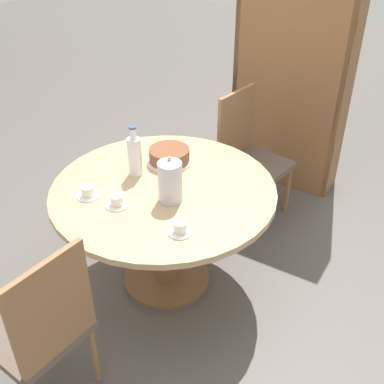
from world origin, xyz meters
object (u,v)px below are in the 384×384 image
at_px(water_bottle, 135,155).
at_px(cup_c, 180,228).
at_px(cake_main, 169,156).
at_px(chair_a, 249,155).
at_px(coffee_pot, 170,180).
at_px(cup_a, 117,202).
at_px(chair_b, 41,328).
at_px(bookshelf, 292,74).
at_px(cup_b, 88,193).

bearing_deg(water_bottle, cup_c, -32.51).
bearing_deg(cup_c, cake_main, 127.75).
distance_m(chair_a, cup_c, 1.28).
distance_m(coffee_pot, cup_a, 0.30).
bearing_deg(cup_c, cup_a, 177.13).
distance_m(chair_b, bookshelf, 2.53).
distance_m(bookshelf, cup_c, 1.84).
distance_m(water_bottle, cake_main, 0.25).
bearing_deg(cup_a, cup_b, -175.49).
bearing_deg(chair_a, cup_b, 171.95).
relative_size(bookshelf, cup_b, 14.57).
height_order(bookshelf, cup_c, bookshelf).
distance_m(cup_b, cup_c, 0.60).
xyz_separation_m(chair_a, water_bottle, (-0.31, -0.92, 0.35)).
height_order(cup_a, cup_b, same).
bearing_deg(bookshelf, coffee_pot, 88.58).
distance_m(bookshelf, water_bottle, 1.54).
bearing_deg(chair_a, bookshelf, 4.66).
xyz_separation_m(chair_a, cup_a, (-0.20, -1.22, 0.25)).
bearing_deg(chair_b, bookshelf, -178.08).
height_order(chair_a, cup_c, chair_a).
xyz_separation_m(bookshelf, water_bottle, (-0.36, -1.49, -0.08)).
xyz_separation_m(bookshelf, cake_main, (-0.27, -1.28, -0.17)).
xyz_separation_m(chair_a, bookshelf, (0.05, 0.58, 0.43)).
bearing_deg(cake_main, bookshelf, 78.27).
bearing_deg(cup_b, bookshelf, 76.32).
height_order(chair_a, chair_b, same).
bearing_deg(bookshelf, cake_main, 78.27).
relative_size(cup_a, cup_b, 1.00).
xyz_separation_m(cake_main, cup_c, (0.42, -0.54, -0.02)).
bearing_deg(coffee_pot, water_bottle, 160.06).
bearing_deg(cake_main, chair_a, 72.85).
height_order(chair_b, cup_a, chair_b).
xyz_separation_m(bookshelf, coffee_pot, (-0.04, -1.61, -0.09)).
bearing_deg(chair_b, cake_main, -169.58).
height_order(coffee_pot, cup_c, coffee_pot).
xyz_separation_m(coffee_pot, water_bottle, (-0.32, 0.12, 0.00)).
xyz_separation_m(water_bottle, cup_b, (-0.08, -0.32, -0.10)).
bearing_deg(cake_main, cup_a, -88.72).
relative_size(cup_b, cup_c, 1.00).
height_order(water_bottle, cake_main, water_bottle).
height_order(cake_main, cup_b, cake_main).
height_order(water_bottle, cup_c, water_bottle).
relative_size(chair_a, cake_main, 3.40).
relative_size(chair_b, cup_c, 7.42).
height_order(chair_b, coffee_pot, coffee_pot).
xyz_separation_m(cup_b, cup_c, (0.60, -0.01, 0.00)).
height_order(chair_a, cup_b, chair_a).
height_order(bookshelf, coffee_pot, bookshelf).
height_order(cake_main, cup_c, cake_main).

